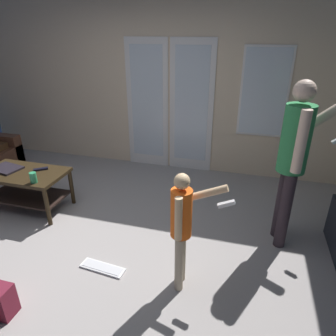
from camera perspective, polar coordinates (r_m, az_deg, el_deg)
ground_plane at (r=3.33m, az=-15.72°, el=-15.11°), size 6.04×4.75×0.02m
wall_back_with_doors at (r=4.75m, az=-2.37°, el=15.39°), size 6.04×0.09×2.69m
coffee_table at (r=4.10m, az=-25.46°, el=-2.41°), size 1.02×0.57×0.50m
person_adult at (r=3.09m, az=22.83°, el=2.65°), size 0.62×0.51×1.69m
person_child at (r=2.47m, az=2.78°, el=-10.22°), size 0.49×0.31×1.09m
loose_keyboard at (r=3.08m, az=-12.27°, el=-17.97°), size 0.45×0.17×0.02m
laptop_closed at (r=4.21m, az=-28.30°, el=-0.07°), size 0.40×0.32×0.02m
cup_near_edge at (r=3.69m, az=-24.14°, el=-1.67°), size 0.07×0.07×0.12m
tv_remote_black at (r=4.01m, az=-22.95°, el=-0.19°), size 0.16×0.14×0.02m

